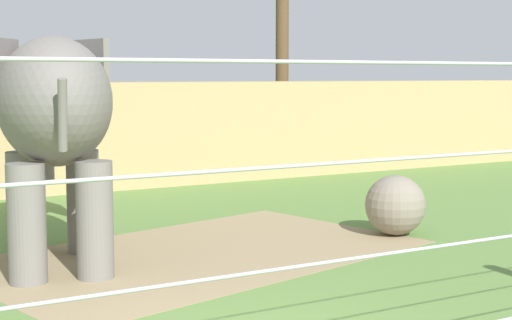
{
  "coord_description": "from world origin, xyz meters",
  "views": [
    {
      "loc": [
        -3.24,
        -5.77,
        2.62
      ],
      "look_at": [
        2.26,
        3.94,
        1.4
      ],
      "focal_mm": 54.59,
      "sensor_mm": 36.0,
      "label": 1
    }
  ],
  "objects": [
    {
      "name": "dirt_patch",
      "position": [
        1.57,
        4.44,
        0.0
      ],
      "size": [
        7.22,
        5.33,
        0.01
      ],
      "primitive_type": "cube",
      "rotation": [
        0.0,
        0.0,
        0.24
      ],
      "color": "#937F5B",
      "rests_on": "ground"
    },
    {
      "name": "elephant",
      "position": [
        -0.37,
        5.02,
        2.12
      ],
      "size": [
        2.18,
        4.27,
        3.2
      ],
      "color": "slate",
      "rests_on": "ground"
    },
    {
      "name": "enrichment_ball",
      "position": [
        4.96,
        4.06,
        0.5
      ],
      "size": [
        0.99,
        0.99,
        0.99
      ],
      "primitive_type": "sphere",
      "color": "gray",
      "rests_on": "ground"
    },
    {
      "name": "cable_fence",
      "position": [
        0.0,
        -2.48,
        1.69
      ],
      "size": [
        9.86,
        0.23,
        3.34
      ],
      "color": "brown",
      "rests_on": "ground"
    }
  ]
}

